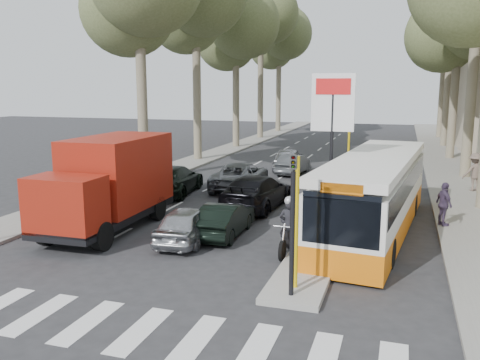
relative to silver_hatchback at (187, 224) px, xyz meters
The scene contains 24 objects.
ground 2.52m from the silver_hatchback, 63.30° to the right, with size 120.00×120.00×0.00m, color #28282B.
sidewalk_right 24.80m from the silver_hatchback, 66.96° to the left, with size 3.20×70.00×0.12m, color gray.
median_left 26.72m from the silver_hatchback, 104.97° to the left, with size 2.40×64.00×0.12m, color gray.
traffic_island 9.84m from the silver_hatchback, 63.73° to the left, with size 1.50×26.00×0.16m, color gray.
billboard 6.03m from the silver_hatchback, 32.87° to the left, with size 1.50×12.10×5.60m.
traffic_light_island 6.00m from the silver_hatchback, 40.29° to the right, with size 0.16×0.41×3.60m.
tree_l_c 28.38m from the silver_hatchback, 104.43° to the left, with size 7.40×7.20×13.71m.
tree_l_d 36.35m from the silver_hatchback, 101.29° to the left, with size 7.40×7.20×15.66m.
tree_l_e 43.67m from the silver_hatchback, 99.31° to the left, with size 7.40×7.20×14.49m.
tree_r_c 27.52m from the silver_hatchback, 67.06° to the left, with size 7.40×7.20×13.32m.
tree_r_d 35.12m from the silver_hatchback, 72.24° to the left, with size 7.40×7.20×14.88m.
tree_r_e 42.38m from the silver_hatchback, 75.50° to the left, with size 7.40×7.20×14.10m.
silver_hatchback is the anchor object (origin of this frame).
dark_hatchback 1.41m from the silver_hatchback, 46.94° to the left, with size 1.24×3.55×1.17m, color black.
queue_car_a 9.02m from the silver_hatchback, 96.49° to the left, with size 2.28×4.94×1.37m, color #52555A.
queue_car_b 5.33m from the silver_hatchback, 80.04° to the left, with size 2.03×4.99×1.45m, color black.
queue_car_c 15.57m from the silver_hatchback, 90.00° to the left, with size 1.65×4.11×1.40m, color #9C9DA3.
queue_car_d 14.28m from the silver_hatchback, 87.59° to the left, with size 1.24×3.54×1.17m, color #494D51.
queue_car_e 7.77m from the silver_hatchback, 118.73° to the left, with size 1.99×4.88×1.42m, color black.
red_truck 3.50m from the silver_hatchback, behind, with size 2.48×6.28×3.33m.
city_bus 6.66m from the silver_hatchback, 26.76° to the left, with size 3.47×10.83×2.80m.
motorcycle 3.51m from the silver_hatchback, ahead, with size 0.77×2.15×1.82m.
pedestrian_near 9.35m from the silver_hatchback, 27.34° to the left, with size 0.94×0.46×1.61m, color #463753.
pedestrian_far 15.40m from the silver_hatchback, 48.62° to the left, with size 1.20×0.53×1.85m, color #6A594F.
Camera 1 is at (5.63, -12.96, 5.16)m, focal length 38.00 mm.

